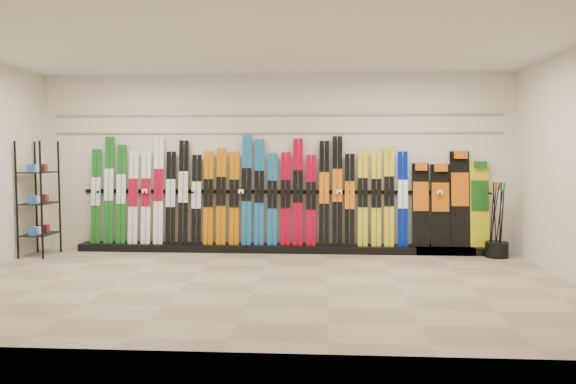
{
  "coord_description": "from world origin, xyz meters",
  "views": [
    {
      "loc": [
        0.85,
        -7.04,
        1.66
      ],
      "look_at": [
        0.33,
        1.0,
        1.1
      ],
      "focal_mm": 35.0,
      "sensor_mm": 36.0,
      "label": 1
    }
  ],
  "objects": [
    {
      "name": "skis",
      "position": [
        -0.46,
        2.32,
        0.95
      ],
      "size": [
        5.38,
        0.21,
        1.84
      ],
      "color": "#125E17",
      "rests_on": "ski_rack_base"
    },
    {
      "name": "back_wall",
      "position": [
        0.0,
        2.5,
        1.5
      ],
      "size": [
        8.0,
        0.0,
        8.0
      ],
      "primitive_type": "plane",
      "rotation": [
        1.57,
        0.0,
        0.0
      ],
      "color": "beige",
      "rests_on": "floor"
    },
    {
      "name": "slatwall_rail_1",
      "position": [
        0.0,
        2.48,
        2.3
      ],
      "size": [
        7.6,
        0.02,
        0.03
      ],
      "primitive_type": "cube",
      "color": "gray",
      "rests_on": "back_wall"
    },
    {
      "name": "ceiling",
      "position": [
        0.0,
        0.0,
        3.0
      ],
      "size": [
        8.0,
        8.0,
        0.0
      ],
      "primitive_type": "plane",
      "rotation": [
        3.14,
        0.0,
        0.0
      ],
      "color": "silver",
      "rests_on": "back_wall"
    },
    {
      "name": "accessory_rack",
      "position": [
        -3.75,
        1.7,
        0.93
      ],
      "size": [
        0.4,
        0.6,
        1.85
      ],
      "primitive_type": "cube",
      "color": "black",
      "rests_on": "floor"
    },
    {
      "name": "ski_poles",
      "position": [
        3.59,
        1.97,
        0.61
      ],
      "size": [
        0.22,
        0.27,
        1.18
      ],
      "color": "black",
      "rests_on": "pole_bin"
    },
    {
      "name": "ski_rack_base",
      "position": [
        0.22,
        2.28,
        0.06
      ],
      "size": [
        8.0,
        0.4,
        0.12
      ],
      "primitive_type": "cube",
      "color": "black",
      "rests_on": "floor"
    },
    {
      "name": "pole_bin",
      "position": [
        3.6,
        2.0,
        0.12
      ],
      "size": [
        0.36,
        0.36,
        0.25
      ],
      "primitive_type": "cylinder",
      "color": "black",
      "rests_on": "floor"
    },
    {
      "name": "floor",
      "position": [
        0.0,
        0.0,
        0.0
      ],
      "size": [
        8.0,
        8.0,
        0.0
      ],
      "primitive_type": "plane",
      "color": "gray",
      "rests_on": "ground"
    },
    {
      "name": "slatwall_rail_0",
      "position": [
        0.0,
        2.48,
        2.0
      ],
      "size": [
        7.6,
        0.02,
        0.03
      ],
      "primitive_type": "cube",
      "color": "gray",
      "rests_on": "back_wall"
    },
    {
      "name": "snowboards",
      "position": [
        2.95,
        2.35,
        0.84
      ],
      "size": [
        1.25,
        0.24,
        1.57
      ],
      "color": "black",
      "rests_on": "ski_rack_base"
    }
  ]
}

